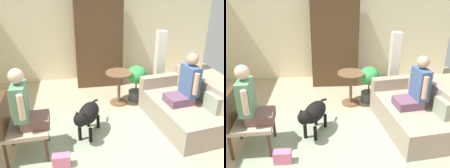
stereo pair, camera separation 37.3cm
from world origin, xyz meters
TOP-DOWN VIEW (x-y plane):
  - ground_plane at (0.00, 0.00)m, footprint 6.81×6.81m
  - back_wall at (0.00, 2.90)m, footprint 6.01×0.12m
  - area_rug at (-0.14, 0.03)m, footprint 2.61×1.89m
  - couch at (1.34, 0.43)m, footprint 1.15×1.74m
  - armchair at (-1.37, 0.01)m, footprint 0.66×0.63m
  - person_on_couch at (1.30, 0.40)m, footprint 0.52×0.51m
  - person_on_armchair at (-1.22, 0.02)m, footprint 0.46×0.52m
  - round_end_table at (0.35, 1.34)m, footprint 0.54×0.54m
  - dog at (-0.36, 0.30)m, footprint 0.50×0.85m
  - potted_plant at (0.73, 1.42)m, footprint 0.41×0.41m
  - column_lamp at (1.26, 1.55)m, footprint 0.20×0.20m
  - armoire_cabinet at (0.09, 2.49)m, footprint 1.06×0.56m
  - handbag at (-0.78, -0.35)m, footprint 0.24×0.13m

SIDE VIEW (x-z plane):
  - ground_plane at x=0.00m, z-range 0.00..0.00m
  - area_rug at x=-0.14m, z-range 0.00..0.01m
  - handbag at x=-0.78m, z-range 0.00..0.19m
  - couch at x=1.34m, z-range -0.11..0.68m
  - dog at x=-0.36m, z-range 0.09..0.70m
  - round_end_table at x=0.35m, z-range 0.08..0.76m
  - potted_plant at x=0.73m, z-range 0.08..0.83m
  - armchair at x=-1.37m, z-range 0.08..1.00m
  - column_lamp at x=1.26m, z-range -0.01..1.41m
  - person_on_couch at x=1.30m, z-range 0.33..1.18m
  - person_on_armchair at x=-1.22m, z-range 0.38..1.24m
  - armoire_cabinet at x=0.09m, z-range 0.00..2.17m
  - back_wall at x=0.00m, z-range 0.00..2.74m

